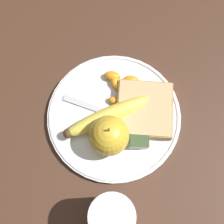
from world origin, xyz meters
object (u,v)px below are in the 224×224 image
apple (107,136)px  jam_packet (137,137)px  banana (105,116)px  plate (112,116)px  fork (109,114)px  bread_slice (142,109)px  juice_glass (111,217)px

apple → jam_packet: size_ratio=1.87×
jam_packet → apple: bearing=-84.4°
banana → jam_packet: (0.04, 0.06, -0.01)m
plate → fork: bearing=-107.2°
fork → jam_packet: 0.08m
plate → banana: bearing=-56.7°
banana → bread_slice: 0.08m
bread_slice → fork: (0.01, -0.07, -0.01)m
juice_glass → jam_packet: size_ratio=2.33×
juice_glass → bread_slice: juice_glass is taller
banana → fork: (-0.01, 0.01, -0.02)m
bread_slice → plate: bearing=-80.5°
apple → bread_slice: (-0.06, 0.07, -0.03)m
banana → jam_packet: bearing=58.3°
plate → juice_glass: 0.20m
banana → bread_slice: size_ratio=1.49×
juice_glass → apple: size_ratio=1.24×
banana → fork: 0.02m
plate → jam_packet: bearing=46.7°
apple → banana: (-0.04, -0.00, -0.02)m
plate → apple: bearing=-9.3°
plate → bread_slice: size_ratio=2.23×
plate → apple: apple is taller
juice_glass → fork: bearing=-177.1°
apple → jam_packet: apple is taller
bread_slice → fork: size_ratio=0.72×
juice_glass → jam_packet: (-0.15, 0.05, -0.03)m
bread_slice → fork: bearing=-83.3°
plate → banana: (0.01, -0.01, 0.02)m
plate → jam_packet: 0.07m
bread_slice → jam_packet: 0.06m
banana → plate: bearing=123.3°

